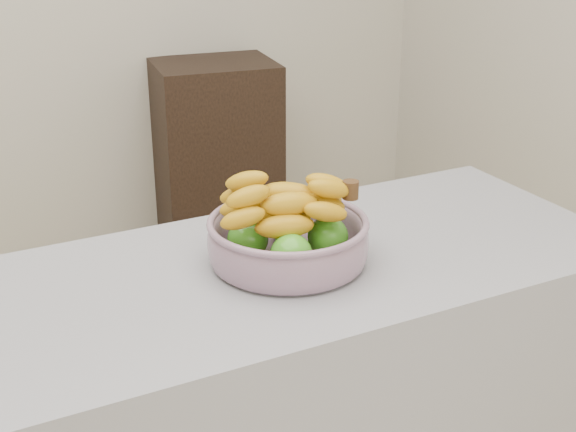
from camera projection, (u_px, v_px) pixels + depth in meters
name	position (u px, v px, depth m)	size (l,w,h in m)	color
cabinet	(217.00, 164.00, 3.53)	(0.50, 0.40, 0.90)	black
fruit_bowl	(288.00, 236.00, 1.58)	(0.32, 0.32, 0.17)	#9AA7B9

